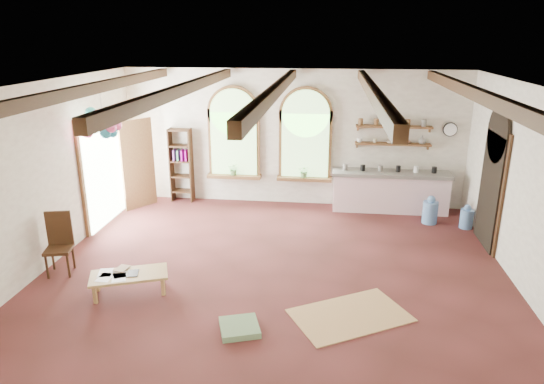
% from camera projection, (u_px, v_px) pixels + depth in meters
% --- Properties ---
extents(floor, '(8.00, 8.00, 0.00)m').
position_uv_depth(floor, '(276.00, 267.00, 8.62)').
color(floor, maroon).
rests_on(floor, ground).
extents(ceiling_beams, '(6.20, 6.80, 0.18)m').
position_uv_depth(ceiling_beams, '(276.00, 90.00, 7.66)').
color(ceiling_beams, '#392512').
rests_on(ceiling_beams, ceiling).
extents(window_left, '(1.30, 0.28, 2.20)m').
position_uv_depth(window_left, '(234.00, 136.00, 11.51)').
color(window_left, brown).
rests_on(window_left, floor).
extents(window_right, '(1.30, 0.28, 2.20)m').
position_uv_depth(window_right, '(305.00, 138.00, 11.31)').
color(window_right, brown).
rests_on(window_right, floor).
extents(left_doorway, '(0.10, 1.90, 2.50)m').
position_uv_depth(left_doorway, '(103.00, 170.00, 10.42)').
color(left_doorway, brown).
rests_on(left_doorway, floor).
extents(right_doorway, '(0.10, 1.30, 2.40)m').
position_uv_depth(right_doorway, '(490.00, 191.00, 9.24)').
color(right_doorway, black).
rests_on(right_doorway, floor).
extents(kitchen_counter, '(2.68, 0.62, 0.94)m').
position_uv_depth(kitchen_counter, '(390.00, 191.00, 11.23)').
color(kitchen_counter, beige).
rests_on(kitchen_counter, floor).
extents(wall_shelf_lower, '(1.70, 0.24, 0.04)m').
position_uv_depth(wall_shelf_lower, '(393.00, 144.00, 11.06)').
color(wall_shelf_lower, brown).
rests_on(wall_shelf_lower, wall_back).
extents(wall_shelf_upper, '(1.70, 0.24, 0.04)m').
position_uv_depth(wall_shelf_upper, '(394.00, 127.00, 10.94)').
color(wall_shelf_upper, brown).
rests_on(wall_shelf_upper, wall_back).
extents(wall_clock, '(0.32, 0.04, 0.32)m').
position_uv_depth(wall_clock, '(450.00, 129.00, 10.88)').
color(wall_clock, black).
rests_on(wall_clock, wall_back).
extents(bookshelf, '(0.53, 0.32, 1.80)m').
position_uv_depth(bookshelf, '(181.00, 165.00, 11.79)').
color(bookshelf, '#392512').
rests_on(bookshelf, floor).
extents(coffee_table, '(1.30, 0.93, 0.34)m').
position_uv_depth(coffee_table, '(129.00, 276.00, 7.66)').
color(coffee_table, '#AA884E').
rests_on(coffee_table, floor).
extents(side_chair, '(0.52, 0.52, 1.07)m').
position_uv_depth(side_chair, '(60.00, 256.00, 8.32)').
color(side_chair, '#392512').
rests_on(side_chair, floor).
extents(floor_mat, '(1.93, 1.70, 0.02)m').
position_uv_depth(floor_mat, '(350.00, 315.00, 7.12)').
color(floor_mat, tan).
rests_on(floor_mat, floor).
extents(floor_cushion, '(0.67, 0.67, 0.09)m').
position_uv_depth(floor_cushion, '(240.00, 327.00, 6.76)').
color(floor_cushion, '#65875D').
rests_on(floor_cushion, floor).
extents(water_jug_a, '(0.32, 0.32, 0.63)m').
position_uv_depth(water_jug_a, '(430.00, 211.00, 10.54)').
color(water_jug_a, '#608FCD').
rests_on(water_jug_a, floor).
extents(water_jug_b, '(0.27, 0.27, 0.53)m').
position_uv_depth(water_jug_b, '(467.00, 218.00, 10.28)').
color(water_jug_b, '#608FCD').
rests_on(water_jug_b, floor).
extents(balloon_cluster, '(0.72, 0.77, 1.14)m').
position_uv_depth(balloon_cluster, '(103.00, 123.00, 9.16)').
color(balloon_cluster, white).
rests_on(balloon_cluster, floor).
extents(table_book, '(0.22, 0.29, 0.02)m').
position_uv_depth(table_book, '(117.00, 268.00, 7.82)').
color(table_book, olive).
rests_on(table_book, coffee_table).
extents(tablet, '(0.23, 0.28, 0.01)m').
position_uv_depth(tablet, '(133.00, 273.00, 7.66)').
color(tablet, black).
rests_on(tablet, coffee_table).
extents(potted_plant_left, '(0.27, 0.23, 0.30)m').
position_uv_depth(potted_plant_left, '(234.00, 169.00, 11.65)').
color(potted_plant_left, '#598C4C').
rests_on(potted_plant_left, window_left).
extents(potted_plant_right, '(0.27, 0.23, 0.30)m').
position_uv_depth(potted_plant_right, '(304.00, 171.00, 11.45)').
color(potted_plant_right, '#598C4C').
rests_on(potted_plant_right, window_right).
extents(shelf_cup_a, '(0.12, 0.10, 0.10)m').
position_uv_depth(shelf_cup_a, '(360.00, 140.00, 11.13)').
color(shelf_cup_a, white).
rests_on(shelf_cup_a, wall_shelf_lower).
extents(shelf_cup_b, '(0.10, 0.10, 0.09)m').
position_uv_depth(shelf_cup_b, '(375.00, 141.00, 11.09)').
color(shelf_cup_b, beige).
rests_on(shelf_cup_b, wall_shelf_lower).
extents(shelf_bowl_a, '(0.22, 0.22, 0.05)m').
position_uv_depth(shelf_bowl_a, '(390.00, 142.00, 11.05)').
color(shelf_bowl_a, beige).
rests_on(shelf_bowl_a, wall_shelf_lower).
extents(shelf_bowl_b, '(0.20, 0.20, 0.06)m').
position_uv_depth(shelf_bowl_b, '(406.00, 142.00, 11.01)').
color(shelf_bowl_b, '#8C664C').
rests_on(shelf_bowl_b, wall_shelf_lower).
extents(shelf_vase, '(0.18, 0.18, 0.19)m').
position_uv_depth(shelf_vase, '(422.00, 140.00, 10.95)').
color(shelf_vase, slate).
rests_on(shelf_vase, wall_shelf_lower).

